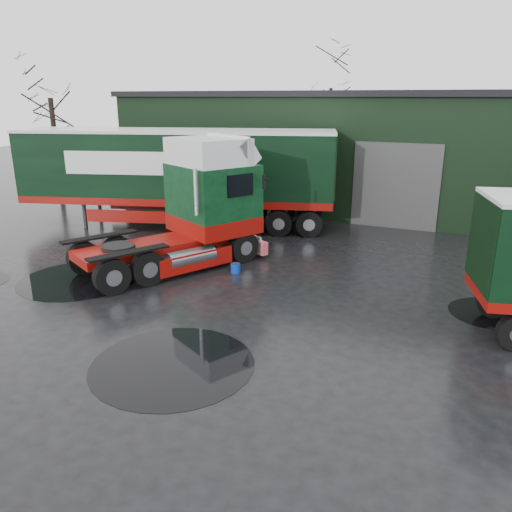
{
  "coord_description": "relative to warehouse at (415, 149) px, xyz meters",
  "views": [
    {
      "loc": [
        5.64,
        -9.97,
        6.02
      ],
      "look_at": [
        0.08,
        2.31,
        1.7
      ],
      "focal_mm": 35.0,
      "sensor_mm": 36.0,
      "label": 1
    }
  ],
  "objects": [
    {
      "name": "wash_bucket",
      "position": [
        -3.99,
        -14.9,
        -2.99
      ],
      "size": [
        0.46,
        0.46,
        0.33
      ],
      "primitive_type": "cylinder",
      "rotation": [
        0.0,
        0.0,
        -0.41
      ],
      "color": "#0834B5",
      "rests_on": "ground"
    },
    {
      "name": "ground",
      "position": [
        -2.0,
        -20.0,
        -3.16
      ],
      "size": [
        100.0,
        100.0,
        0.0
      ],
      "primitive_type": "plane",
      "color": "black"
    },
    {
      "name": "puddle_2",
      "position": [
        -8.59,
        -17.84,
        -3.15
      ],
      "size": [
        3.99,
        3.99,
        0.01
      ],
      "primitive_type": "cylinder",
      "color": "black",
      "rests_on": "ground"
    },
    {
      "name": "puddle_0",
      "position": [
        -2.44,
        -21.3,
        -3.15
      ],
      "size": [
        3.88,
        3.88,
        0.01
      ],
      "primitive_type": "cylinder",
      "color": "black",
      "rests_on": "ground"
    },
    {
      "name": "trailer_left",
      "position": [
        -9.5,
        -10.0,
        -0.85
      ],
      "size": [
        15.09,
        7.34,
        4.62
      ],
      "primitive_type": null,
      "rotation": [
        0.0,
        0.0,
        1.87
      ],
      "color": "silver",
      "rests_on": "ground"
    },
    {
      "name": "hero_tractor",
      "position": [
        -6.5,
        -15.5,
        -0.84
      ],
      "size": [
        6.24,
        8.09,
        4.64
      ],
      "primitive_type": null,
      "rotation": [
        0.0,
        0.0,
        -0.48
      ],
      "color": "black",
      "rests_on": "ground"
    },
    {
      "name": "puddle_1",
      "position": [
        4.4,
        -15.02,
        -3.15
      ],
      "size": [
        2.4,
        2.4,
        0.01
      ],
      "primitive_type": "cylinder",
      "color": "black",
      "rests_on": "ground"
    },
    {
      "name": "tree_left",
      "position": [
        -19.0,
        -8.0,
        1.09
      ],
      "size": [
        4.4,
        4.4,
        8.5
      ],
      "primitive_type": null,
      "color": "black",
      "rests_on": "ground"
    },
    {
      "name": "tree_back_a",
      "position": [
        -8.0,
        10.0,
        1.59
      ],
      "size": [
        4.4,
        4.4,
        9.5
      ],
      "primitive_type": null,
      "color": "black",
      "rests_on": "ground"
    },
    {
      "name": "warehouse",
      "position": [
        0.0,
        0.0,
        0.0
      ],
      "size": [
        32.4,
        12.4,
        6.3
      ],
      "color": "black",
      "rests_on": "ground"
    }
  ]
}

